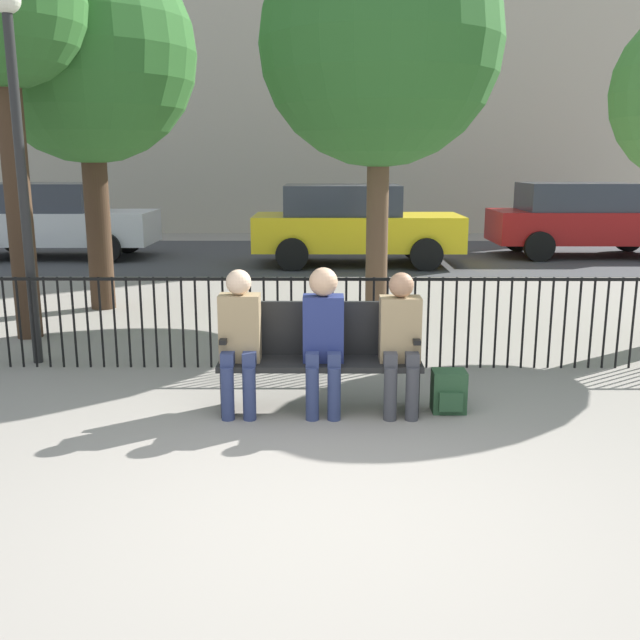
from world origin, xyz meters
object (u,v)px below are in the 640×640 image
seated_person_0 (239,334)px  seated_person_1 (323,332)px  backpack (449,392)px  tree_1 (380,44)px  park_bench (320,353)px  seated_person_2 (400,336)px  parked_car_1 (353,224)px  parked_car_0 (52,219)px  tree_0 (87,54)px  lamp_post (17,122)px  tree_2 (1,10)px  parked_car_2 (584,218)px

seated_person_0 → seated_person_1: size_ratio=0.99×
backpack → tree_1: (-0.35, 3.84, 3.37)m
park_bench → seated_person_2: 0.71m
park_bench → parked_car_1: parked_car_1 is taller
parked_car_0 → park_bench: bearing=-58.7°
seated_person_0 → tree_0: size_ratio=0.25×
lamp_post → parked_car_1: size_ratio=0.89×
seated_person_0 → lamp_post: 3.32m
park_bench → lamp_post: 3.87m
seated_person_1 → tree_2: size_ratio=0.26×
seated_person_1 → backpack: seated_person_1 is taller
seated_person_2 → backpack: bearing=4.0°
tree_0 → parked_car_2: size_ratio=1.19×
lamp_post → parked_car_2: (8.82, 8.63, -1.63)m
parked_car_0 → parked_car_2: size_ratio=1.00×
tree_1 → tree_2: tree_1 is taller
seated_person_1 → parked_car_0: size_ratio=0.30×
park_bench → seated_person_0: seated_person_0 is taller
park_bench → seated_person_1: 0.25m
tree_0 → park_bench: bearing=-53.3°
seated_person_0 → parked_car_1: (1.30, 8.84, 0.15)m
tree_0 → tree_2: (-0.37, -1.75, 0.22)m
seated_person_1 → parked_car_2: bearing=60.4°
parked_car_0 → parked_car_1: bearing=-8.8°
parked_car_0 → seated_person_2: bearing=-56.3°
lamp_post → seated_person_0: bearing=-33.1°
seated_person_2 → tree_2: 5.84m
parked_car_2 → parked_car_1: bearing=-165.7°
tree_2 → seated_person_1: bearing=-36.5°
tree_1 → parked_car_1: tree_1 is taller
tree_1 → parked_car_0: tree_1 is taller
seated_person_2 → parked_car_0: size_ratio=0.29×
backpack → parked_car_2: (4.70, 10.13, 0.66)m
backpack → seated_person_1: bearing=-178.5°
seated_person_1 → parked_car_1: 8.86m
seated_person_1 → parked_car_1: parked_car_1 is taller
seated_person_0 → parked_car_0: parked_car_0 is taller
lamp_post → parked_car_1: 8.33m
backpack → tree_2: size_ratio=0.08×
seated_person_2 → parked_car_0: 11.85m
park_bench → parked_car_0: 11.38m
park_bench → seated_person_1: seated_person_1 is taller
tree_2 → parked_car_0: bearing=108.1°
seated_person_1 → tree_2: bearing=143.5°
tree_1 → park_bench: bearing=-101.3°
lamp_post → parked_car_1: bearing=63.5°
tree_1 → parked_car_1: (-0.13, 4.97, -2.71)m
seated_person_1 → seated_person_2: 0.64m
seated_person_1 → parked_car_1: (0.60, 8.84, 0.13)m
park_bench → parked_car_2: size_ratio=0.41×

